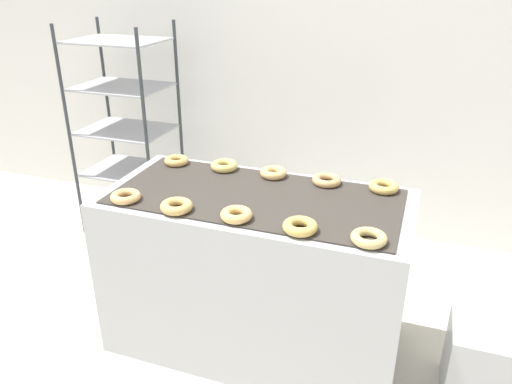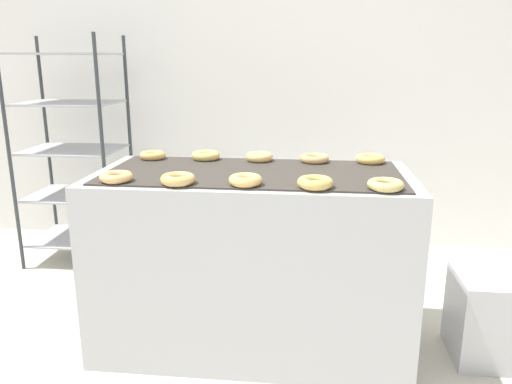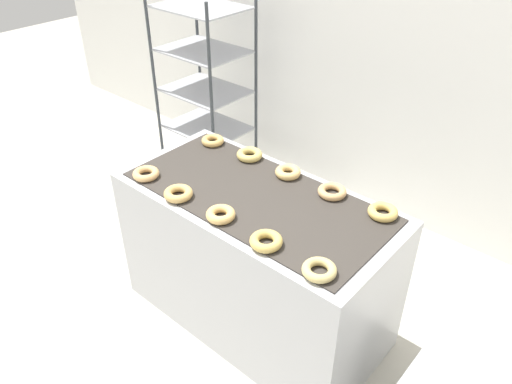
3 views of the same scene
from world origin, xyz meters
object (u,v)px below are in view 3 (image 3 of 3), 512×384
Objects in this scene: donut_near_center at (221,214)px; donut_far_center at (288,172)px; donut_far_leftmost at (213,141)px; donut_far_rightmost at (383,212)px; donut_far_left at (250,155)px; donut_near_right at (266,241)px; donut_near_left at (178,193)px; fryer_machine at (256,260)px; donut_near_rightmost at (319,270)px; baking_rack_cart at (205,91)px; donut_far_right at (332,192)px; donut_near_leftmost at (146,174)px.

donut_near_center and donut_far_center have the same top height.
donut_far_leftmost is 0.93× the size of donut_far_rightmost.
donut_far_left reaches higher than donut_far_leftmost.
donut_near_right is 1.10× the size of donut_far_leftmost.
donut_near_center is at bearing 2.51° from donut_near_left.
donut_near_right is at bearing -31.21° from donut_far_leftmost.
donut_far_left is (-0.28, 0.53, 0.00)m from donut_near_center.
fryer_machine is 0.79m from donut_near_rightmost.
donut_near_left reaches higher than donut_far_leftmost.
donut_far_center is (0.00, 0.26, 0.47)m from fryer_machine.
donut_far_left is at bearing 2.88° from donut_far_leftmost.
donut_near_center is at bearing -41.74° from baking_rack_cart.
donut_far_right is (1.66, -0.70, 0.11)m from baking_rack_cart.
donut_far_leftmost is 0.97× the size of donut_far_center.
baking_rack_cart reaches higher than donut_far_center.
donut_near_leftmost and donut_far_leftmost have the same top height.
donut_far_left is (0.29, 0.52, 0.00)m from donut_near_leftmost.
donut_near_leftmost is 1.06× the size of donut_far_leftmost.
donut_far_rightmost is at bearing 24.72° from donut_near_leftmost.
donut_near_center reaches higher than donut_near_leftmost.
donut_near_left is 1.00× the size of donut_far_right.
donut_far_left is at bearing -179.67° from donut_far_rightmost.
donut_near_center reaches higher than donut_far_leftmost.
donut_far_right is (0.29, 0.52, -0.00)m from donut_near_center.
donut_near_center is at bearing -61.88° from donut_far_left.
donut_near_leftmost is 0.86m from donut_near_right.
donut_near_right reaches higher than donut_near_leftmost.
donut_far_center is (0.57, 0.52, 0.00)m from donut_near_leftmost.
donut_far_left is at bearing 89.04° from donut_near_left.
baking_rack_cart reaches higher than donut_near_right.
donut_far_rightmost is at bearing 2.10° from donut_far_right.
donut_near_left is at bearing -48.86° from baking_rack_cart.
donut_near_leftmost is 1.01× the size of donut_near_center.
fryer_machine is 0.96× the size of baking_rack_cart.
donut_near_leftmost is 0.60m from donut_far_left.
donut_far_left and donut_far_center have the same top height.
donut_far_rightmost is (0.58, 0.27, 0.47)m from fryer_machine.
donut_far_leftmost is at bearing -177.12° from donut_far_left.
donut_near_center is at bearing -42.02° from donut_far_leftmost.
donut_far_center reaches higher than fryer_machine.
donut_far_leftmost is (0.80, -0.71, 0.11)m from baking_rack_cart.
fryer_machine is at bearing 24.27° from donut_near_leftmost.
donut_far_center is at bearing 137.51° from donut_near_rightmost.
donut_near_left is at bearing -137.55° from donut_far_right.
donut_near_right is 1.01m from donut_far_leftmost.
donut_near_rightmost is 1.00× the size of donut_far_right.
donut_far_right is at bearing 42.45° from donut_near_left.
donut_far_right is at bearing -0.56° from donut_far_left.
donut_near_leftmost is 0.51m from donut_far_leftmost.
donut_near_leftmost is 1.00m from donut_far_right.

